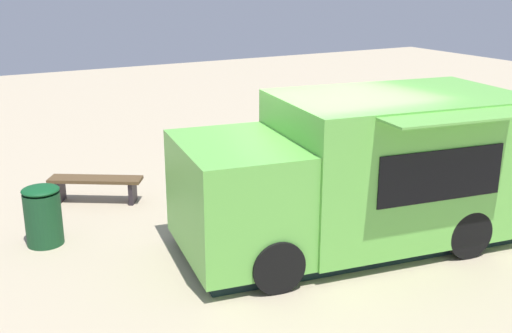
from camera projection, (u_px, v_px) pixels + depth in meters
ground_plane at (330, 232)px, 10.07m from camera, size 40.00×40.00×0.00m
food_truck at (358, 175)px, 9.38m from camera, size 3.48×5.47×2.31m
person_customer at (405, 147)px, 13.83m from camera, size 0.55×0.77×0.85m
planter_flowering_far at (306, 144)px, 13.86m from camera, size 0.46×0.46×0.75m
plaza_bench at (96, 184)px, 11.32m from camera, size 1.24×1.65×0.47m
trash_bin at (43, 215)px, 9.50m from camera, size 0.57×0.57×0.95m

